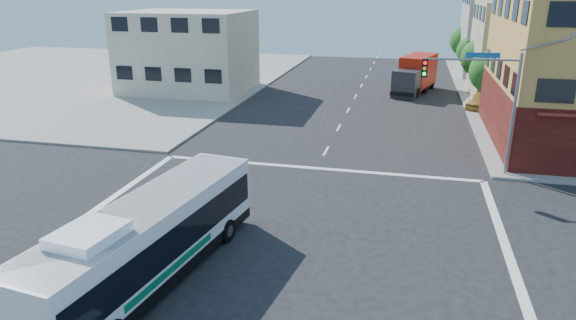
# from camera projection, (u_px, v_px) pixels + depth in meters

# --- Properties ---
(ground) EXTENTS (120.00, 120.00, 0.00)m
(ground) POSITION_uv_depth(u_px,v_px,m) (277.00, 241.00, 22.06)
(ground) COLOR black
(ground) RESTS_ON ground
(sidewalk_nw) EXTENTS (50.00, 50.00, 0.15)m
(sidewalk_nw) POSITION_uv_depth(u_px,v_px,m) (69.00, 76.00, 61.89)
(sidewalk_nw) COLOR gray
(sidewalk_nw) RESTS_ON ground
(building_east_near) EXTENTS (12.06, 10.06, 9.00)m
(building_east_near) POSITION_uv_depth(u_px,v_px,m) (542.00, 52.00, 48.20)
(building_east_near) COLOR tan
(building_east_near) RESTS_ON ground
(building_east_far) EXTENTS (12.06, 10.06, 10.00)m
(building_east_far) POSITION_uv_depth(u_px,v_px,m) (516.00, 33.00, 60.92)
(building_east_far) COLOR #9E9F99
(building_east_far) RESTS_ON ground
(building_west) EXTENTS (12.06, 10.06, 8.00)m
(building_west) POSITION_uv_depth(u_px,v_px,m) (189.00, 52.00, 52.08)
(building_west) COLOR beige
(building_west) RESTS_ON ground
(signal_mast_ne) EXTENTS (7.91, 1.13, 8.07)m
(signal_mast_ne) POSITION_uv_depth(u_px,v_px,m) (484.00, 90.00, 28.25)
(signal_mast_ne) COLOR gray
(signal_mast_ne) RESTS_ON ground
(street_tree_a) EXTENTS (3.60, 3.60, 5.53)m
(street_tree_a) POSITION_uv_depth(u_px,v_px,m) (492.00, 69.00, 44.02)
(street_tree_a) COLOR #332112
(street_tree_a) RESTS_ON ground
(street_tree_b) EXTENTS (3.80, 3.80, 5.79)m
(street_tree_b) POSITION_uv_depth(u_px,v_px,m) (481.00, 55.00, 51.34)
(street_tree_b) COLOR #332112
(street_tree_b) RESTS_ON ground
(street_tree_c) EXTENTS (3.40, 3.40, 5.29)m
(street_tree_c) POSITION_uv_depth(u_px,v_px,m) (473.00, 49.00, 58.80)
(street_tree_c) COLOR #332112
(street_tree_c) RESTS_ON ground
(street_tree_d) EXTENTS (4.00, 4.00, 6.03)m
(street_tree_d) POSITION_uv_depth(u_px,v_px,m) (467.00, 39.00, 66.03)
(street_tree_d) COLOR #332112
(street_tree_d) RESTS_ON ground
(transit_bus) EXTENTS (4.06, 11.81, 3.43)m
(transit_bus) POSITION_uv_depth(u_px,v_px,m) (150.00, 239.00, 18.63)
(transit_bus) COLOR black
(transit_bus) RESTS_ON ground
(box_truck) EXTENTS (4.53, 8.46, 3.66)m
(box_truck) POSITION_uv_depth(u_px,v_px,m) (415.00, 75.00, 51.99)
(box_truck) COLOR #28282E
(box_truck) RESTS_ON ground
(parked_car) EXTENTS (3.24, 4.74, 1.50)m
(parked_car) POSITION_uv_depth(u_px,v_px,m) (481.00, 101.00, 45.37)
(parked_car) COLOR gold
(parked_car) RESTS_ON ground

